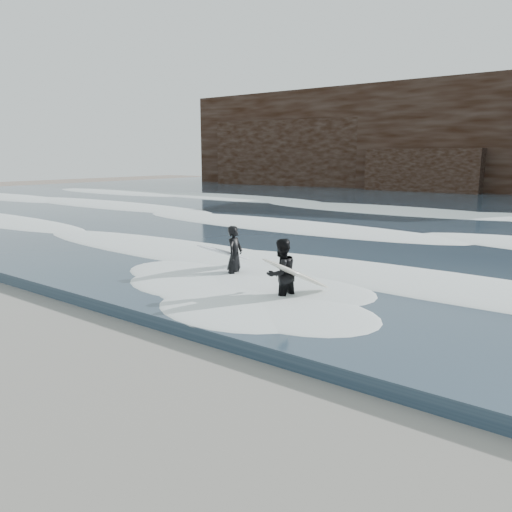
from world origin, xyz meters
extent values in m
plane|color=#7D6758|center=(0.00, 0.00, 0.00)|extent=(120.00, 120.00, 0.00)
cube|color=#273949|center=(0.00, 29.00, 0.15)|extent=(90.00, 52.00, 0.30)
ellipsoid|color=white|center=(0.00, 9.00, 0.40)|extent=(60.00, 3.20, 0.20)
ellipsoid|color=white|center=(0.00, 16.00, 0.42)|extent=(60.00, 4.00, 0.24)
ellipsoid|color=white|center=(0.00, 25.00, 0.45)|extent=(60.00, 4.80, 0.30)
imported|color=black|center=(-1.11, 6.68, 0.80)|extent=(0.50, 0.65, 1.59)
ellipsoid|color=white|center=(-1.51, 6.73, 0.83)|extent=(0.65, 1.99, 0.76)
imported|color=black|center=(1.05, 5.69, 0.80)|extent=(0.79, 0.91, 1.60)
ellipsoid|color=silver|center=(1.47, 5.69, 0.86)|extent=(1.10, 1.97, 0.99)
camera|label=1|loc=(7.11, -3.26, 3.38)|focal=35.00mm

